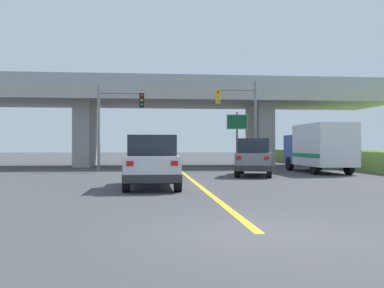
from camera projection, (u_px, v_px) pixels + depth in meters
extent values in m
plane|color=#424244|center=(174.00, 166.00, 35.49)|extent=(160.00, 160.00, 0.00)
cube|color=#A8A59E|center=(174.00, 99.00, 35.52)|extent=(35.20, 8.15, 0.93)
cube|color=#9A9891|center=(85.00, 135.00, 34.80)|extent=(1.27, 4.89, 5.06)
cube|color=#9A9891|center=(259.00, 135.00, 36.21)|extent=(1.27, 4.89, 5.06)
cube|color=#9EA0A5|center=(177.00, 80.00, 31.62)|extent=(35.20, 0.20, 0.90)
cube|color=#9EA0A5|center=(172.00, 93.00, 39.43)|extent=(35.20, 0.20, 0.90)
cube|color=yellow|center=(193.00, 180.00, 20.32)|extent=(0.20, 24.95, 0.01)
cube|color=silver|center=(152.00, 167.00, 16.96)|extent=(2.00, 4.74, 0.90)
cube|color=#1E232D|center=(152.00, 145.00, 16.61)|extent=(1.76, 2.61, 0.76)
cube|color=#2D2D30|center=(152.00, 179.00, 14.65)|extent=(2.04, 0.20, 0.28)
cube|color=red|center=(130.00, 163.00, 14.51)|extent=(0.24, 0.06, 0.16)
cube|color=red|center=(174.00, 163.00, 14.66)|extent=(0.24, 0.06, 0.16)
cylinder|color=black|center=(131.00, 175.00, 18.69)|extent=(0.26, 0.72, 0.72)
cylinder|color=black|center=(172.00, 175.00, 18.86)|extent=(0.26, 0.72, 0.72)
cylinder|color=black|center=(126.00, 182.00, 15.06)|extent=(0.26, 0.72, 0.72)
cylinder|color=black|center=(178.00, 182.00, 15.24)|extent=(0.26, 0.72, 0.72)
cube|color=slate|center=(254.00, 161.00, 23.71)|extent=(3.00, 4.94, 0.90)
cube|color=#1E232D|center=(254.00, 146.00, 23.37)|extent=(2.23, 2.88, 0.76)
cube|color=#2D2D30|center=(253.00, 169.00, 21.49)|extent=(1.83, 0.70, 0.28)
cube|color=red|center=(239.00, 158.00, 21.54)|extent=(0.25, 0.12, 0.16)
cube|color=red|center=(267.00, 158.00, 21.30)|extent=(0.25, 0.12, 0.16)
cylinder|color=black|center=(242.00, 167.00, 25.58)|extent=(0.45, 0.76, 0.72)
cylinder|color=black|center=(269.00, 168.00, 25.30)|extent=(0.45, 0.76, 0.72)
cylinder|color=black|center=(237.00, 171.00, 22.12)|extent=(0.45, 0.76, 0.72)
cylinder|color=black|center=(269.00, 171.00, 21.84)|extent=(0.45, 0.76, 0.72)
cube|color=navy|center=(304.00, 149.00, 29.00)|extent=(2.20, 2.00, 1.90)
cube|color=silver|center=(324.00, 145.00, 25.73)|extent=(2.31, 4.58, 2.48)
cube|color=#197F4C|center=(324.00, 155.00, 25.72)|extent=(2.33, 4.49, 0.24)
cylinder|color=black|center=(290.00, 164.00, 28.89)|extent=(0.30, 0.90, 0.90)
cylinder|color=black|center=(319.00, 163.00, 29.09)|extent=(0.30, 0.90, 0.90)
cylinder|color=black|center=(315.00, 167.00, 24.48)|extent=(0.30, 0.90, 0.90)
cylinder|color=black|center=(349.00, 167.00, 24.68)|extent=(0.30, 0.90, 0.90)
cylinder|color=slate|center=(255.00, 125.00, 30.11)|extent=(0.18, 0.18, 6.16)
cylinder|color=slate|center=(237.00, 90.00, 30.00)|extent=(2.64, 0.12, 0.12)
cube|color=gold|center=(218.00, 97.00, 29.86)|extent=(0.32, 0.26, 0.96)
sphere|color=red|center=(218.00, 92.00, 29.72)|extent=(0.16, 0.16, 0.16)
sphere|color=gold|center=(218.00, 96.00, 29.72)|extent=(0.16, 0.16, 0.16)
sphere|color=green|center=(218.00, 101.00, 29.71)|extent=(0.16, 0.16, 0.16)
cylinder|color=slate|center=(99.00, 128.00, 28.34)|extent=(0.18, 0.18, 5.67)
cylinder|color=slate|center=(120.00, 93.00, 28.49)|extent=(2.80, 0.12, 0.12)
cube|color=black|center=(142.00, 100.00, 28.63)|extent=(0.32, 0.26, 0.96)
sphere|color=red|center=(142.00, 96.00, 28.48)|extent=(0.16, 0.16, 0.16)
sphere|color=gold|center=(142.00, 100.00, 28.48)|extent=(0.16, 0.16, 0.16)
sphere|color=green|center=(142.00, 105.00, 28.47)|extent=(0.16, 0.16, 0.16)
cylinder|color=#56595E|center=(237.00, 140.00, 33.46)|extent=(0.14, 0.14, 4.22)
cube|color=#146638|center=(237.00, 122.00, 33.41)|extent=(1.55, 0.08, 1.05)
cube|color=white|center=(237.00, 122.00, 33.40)|extent=(1.63, 0.04, 1.13)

